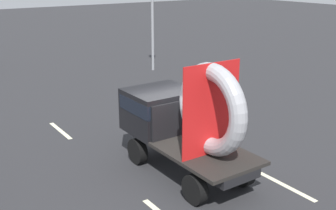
# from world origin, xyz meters

# --- Properties ---
(ground_plane) EXTENTS (120.00, 120.00, 0.00)m
(ground_plane) POSITION_xyz_m (0.00, 0.00, 0.00)
(ground_plane) COLOR #28282B
(flatbed_truck) EXTENTS (2.02, 4.73, 3.62)m
(flatbed_truck) POSITION_xyz_m (-0.14, -0.14, 1.65)
(flatbed_truck) COLOR black
(flatbed_truck) RESTS_ON ground_plane
(traffic_light) EXTENTS (0.42, 0.36, 6.01)m
(traffic_light) POSITION_xyz_m (6.47, 11.65, 3.90)
(traffic_light) COLOR gray
(traffic_light) RESTS_ON ground_plane
(lane_dash_left_far) EXTENTS (0.16, 2.04, 0.01)m
(lane_dash_left_far) POSITION_xyz_m (-2.01, 5.03, 0.00)
(lane_dash_left_far) COLOR beige
(lane_dash_left_far) RESTS_ON ground_plane
(lane_dash_right_near) EXTENTS (0.16, 2.04, 0.01)m
(lane_dash_right_near) POSITION_xyz_m (1.73, -2.83, 0.00)
(lane_dash_right_near) COLOR beige
(lane_dash_right_near) RESTS_ON ground_plane
(lane_dash_right_far) EXTENTS (0.16, 2.12, 0.01)m
(lane_dash_right_far) POSITION_xyz_m (1.73, 5.55, 0.00)
(lane_dash_right_far) COLOR beige
(lane_dash_right_far) RESTS_ON ground_plane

